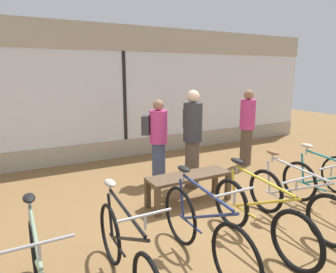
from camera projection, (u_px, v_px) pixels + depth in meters
The scene contains 11 objects.
ground_plane at pixel (229, 228), 4.13m from camera, with size 24.00×24.00×0.00m, color olive.
shop_back_wall at pixel (124, 92), 7.30m from camera, with size 12.00×0.08×3.20m.
bicycle_left at pixel (126, 254), 2.89m from camera, with size 0.46×1.73×1.02m.
bicycle_center_left at pixel (203, 231), 3.27m from camera, with size 0.46×1.77×1.05m.
bicycle_center at pixel (259, 217), 3.65m from camera, with size 0.46×1.75×1.03m.
bicycle_center_right at pixel (294, 201), 4.10m from camera, with size 0.46×1.71×1.02m.
bicycle_right at pixel (328, 190), 4.50m from camera, with size 0.46×1.73×1.02m.
display_bench at pixel (189, 180), 4.84m from camera, with size 1.40×0.44×0.49m.
customer_near_rack at pixel (192, 136), 5.43m from camera, with size 0.43×0.55×1.80m.
customer_by_window at pixel (247, 126), 6.80m from camera, with size 0.47×0.47×1.72m.
customer_mid_floor at pixel (158, 139), 5.70m from camera, with size 0.56×0.50×1.61m.
Camera 1 is at (-2.53, -2.93, 2.11)m, focal length 32.00 mm.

